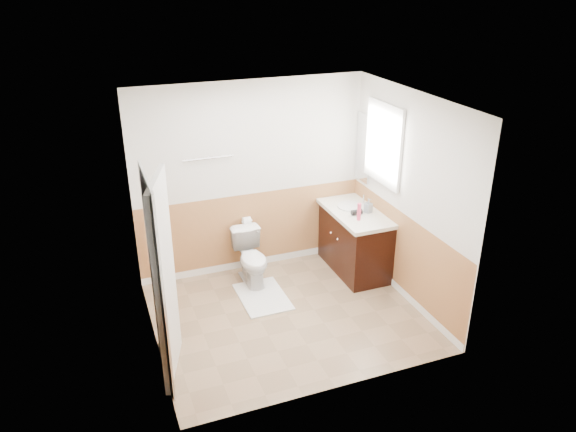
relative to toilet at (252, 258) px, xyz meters
name	(u,v)px	position (x,y,z in m)	size (l,w,h in m)	color
floor	(288,315)	(0.15, -0.88, -0.34)	(3.00, 3.00, 0.00)	#8C7051
ceiling	(288,102)	(0.15, -0.88, 2.16)	(3.00, 3.00, 0.00)	white
wall_back	(251,178)	(0.15, 0.42, 0.91)	(3.00, 3.00, 0.00)	silver
wall_front	(341,275)	(0.15, -2.18, 0.91)	(3.00, 3.00, 0.00)	silver
wall_left	(145,240)	(-1.35, -0.88, 0.91)	(3.00, 3.00, 0.00)	silver
wall_right	(408,199)	(1.65, -0.88, 0.91)	(3.00, 3.00, 0.00)	silver
wainscot_back	(253,232)	(0.15, 0.41, 0.16)	(3.00, 3.00, 0.00)	tan
wainscot_front	(337,345)	(0.15, -2.17, 0.16)	(3.00, 3.00, 0.00)	tan
wainscot_left	(154,304)	(-1.34, -0.88, 0.16)	(2.60, 2.60, 0.00)	tan
wainscot_right	(402,256)	(1.64, -0.88, 0.16)	(2.60, 2.60, 0.00)	tan
toilet	(252,258)	(0.00, 0.00, 0.00)	(0.38, 0.66, 0.68)	white
bath_mat	(263,297)	(0.00, -0.41, -0.33)	(0.55, 0.80, 0.02)	silver
vanity_cabinet	(355,242)	(1.36, -0.18, 0.06)	(0.55, 1.10, 0.80)	black
vanity_knob_left	(338,239)	(1.06, -0.28, 0.21)	(0.03, 0.03, 0.03)	#BCBCC3
vanity_knob_right	(331,233)	(1.06, -0.08, 0.21)	(0.03, 0.03, 0.03)	silver
countertop	(356,213)	(1.35, -0.18, 0.49)	(0.60, 1.15, 0.05)	white
sink_basin	(351,206)	(1.36, -0.03, 0.52)	(0.36, 0.36, 0.02)	silver
faucet	(364,200)	(1.54, -0.03, 0.58)	(0.02, 0.02, 0.14)	silver
lotion_bottle	(359,212)	(1.26, -0.43, 0.62)	(0.05, 0.05, 0.22)	#DE395F
soap_dispenser	(368,206)	(1.48, -0.26, 0.60)	(0.08, 0.09, 0.18)	gray
hair_dryer_body	(357,212)	(1.31, -0.28, 0.55)	(0.07, 0.07, 0.14)	black
hair_dryer_handle	(354,215)	(1.28, -0.27, 0.52)	(0.03, 0.03, 0.07)	black
mirror_panel	(363,148)	(1.63, 0.22, 1.21)	(0.02, 0.35, 0.90)	silver
window_frame	(384,144)	(1.62, -0.29, 1.41)	(0.04, 0.80, 1.00)	white
window_glass	(385,144)	(1.64, -0.29, 1.41)	(0.01, 0.70, 0.90)	white
door	(165,281)	(-1.25, -1.33, 0.68)	(0.05, 0.80, 2.04)	white
door_frame	(157,281)	(-1.33, -1.33, 0.69)	(0.02, 0.92, 2.10)	white
door_knob	(166,270)	(-1.19, -1.00, 0.61)	(0.06, 0.06, 0.06)	silver
towel_bar	(208,158)	(-0.40, 0.37, 1.26)	(0.02, 0.02, 0.62)	silver
tp_holder_bar	(247,221)	(0.05, 0.35, 0.36)	(0.02, 0.02, 0.14)	silver
tp_roll	(247,221)	(0.05, 0.35, 0.36)	(0.11, 0.11, 0.10)	white
tp_sheet	(247,229)	(0.05, 0.35, 0.25)	(0.10, 0.01, 0.16)	white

